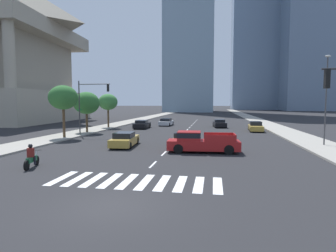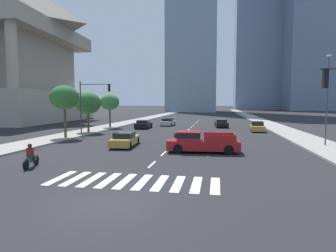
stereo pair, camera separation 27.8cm
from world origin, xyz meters
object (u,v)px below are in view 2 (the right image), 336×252
at_px(street_tree_second, 88,103).
at_px(sedan_gold_2, 185,139).
at_px(sedan_black_1, 221,124).
at_px(sedan_silver_5, 168,122).
at_px(pickup_truck, 200,142).
at_px(sedan_black_4, 144,124).
at_px(motorcycle_lead, 31,158).
at_px(sedan_gold_3, 125,140).
at_px(traffic_signal_far, 91,98).
at_px(street_lamp_east, 327,94).
at_px(street_tree_nearest, 64,98).
at_px(street_tree_third, 110,102).
at_px(sedan_gold_0, 257,127).

bearing_deg(street_tree_second, sedan_gold_2, -31.91).
height_order(sedan_black_1, sedan_silver_5, sedan_black_1).
relative_size(pickup_truck, sedan_black_4, 1.23).
bearing_deg(motorcycle_lead, sedan_silver_5, -17.88).
relative_size(sedan_gold_3, traffic_signal_far, 0.75).
distance_m(street_lamp_east, street_tree_nearest, 26.55).
height_order(pickup_truck, sedan_gold_3, pickup_truck).
height_order(sedan_black_1, sedan_gold_2, sedan_black_1).
xyz_separation_m(sedan_gold_2, street_lamp_east, (12.67, 1.22, 4.24)).
height_order(sedan_black_4, street_tree_nearest, street_tree_nearest).
height_order(street_lamp_east, street_tree_third, street_lamp_east).
xyz_separation_m(sedan_black_1, street_lamp_east, (8.99, -19.24, 4.18)).
height_order(pickup_truck, sedan_black_4, pickup_truck).
xyz_separation_m(motorcycle_lead, sedan_gold_2, (8.24, 10.77, -0.04)).
xyz_separation_m(pickup_truck, sedan_gold_3, (-6.93, 2.04, -0.21)).
height_order(sedan_black_1, street_tree_third, street_tree_third).
xyz_separation_m(motorcycle_lead, street_tree_second, (-5.58, 19.37, 3.36)).
distance_m(sedan_black_4, sedan_silver_5, 6.59).
distance_m(sedan_gold_0, sedan_gold_3, 21.41).
relative_size(motorcycle_lead, street_tree_third, 0.39).
bearing_deg(sedan_silver_5, sedan_black_4, 157.85).
height_order(sedan_gold_2, sedan_black_4, sedan_black_4).
bearing_deg(motorcycle_lead, sedan_gold_0, -46.58).
height_order(sedan_black_1, sedan_gold_3, sedan_black_1).
bearing_deg(sedan_gold_2, sedan_silver_5, -160.35).
bearing_deg(traffic_signal_far, sedan_black_1, 42.94).
distance_m(motorcycle_lead, sedan_black_1, 33.43).
relative_size(sedan_gold_0, sedan_gold_3, 1.01).
bearing_deg(sedan_black_1, sedan_gold_3, -27.62).
height_order(sedan_gold_3, street_tree_second, street_tree_second).
bearing_deg(sedan_gold_2, sedan_black_1, 175.58).
relative_size(sedan_silver_5, street_tree_second, 0.86).
relative_size(pickup_truck, street_tree_third, 1.10).
relative_size(traffic_signal_far, street_tree_second, 1.23).
xyz_separation_m(sedan_black_4, street_tree_nearest, (-5.49, -13.47, 3.93)).
xyz_separation_m(street_tree_nearest, street_tree_second, (0.00, 5.74, -0.60)).
xyz_separation_m(sedan_gold_3, sedan_black_4, (-3.01, 17.94, 0.01)).
bearing_deg(sedan_gold_0, traffic_signal_far, -63.55).
xyz_separation_m(sedan_gold_0, sedan_black_1, (-4.88, 5.76, -0.01)).
bearing_deg(street_tree_third, motorcycle_lead, -78.33).
height_order(sedan_gold_2, sedan_silver_5, sedan_silver_5).
bearing_deg(street_tree_second, sedan_gold_3, -50.19).
bearing_deg(sedan_gold_3, sedan_black_1, -26.34).
height_order(sedan_gold_3, street_tree_third, street_tree_third).
distance_m(pickup_truck, sedan_gold_2, 4.00).
relative_size(sedan_black_4, traffic_signal_far, 0.73).
height_order(motorcycle_lead, sedan_silver_5, motorcycle_lead).
bearing_deg(sedan_black_4, sedan_gold_2, -154.47).
xyz_separation_m(sedan_gold_0, street_lamp_east, (4.11, -13.48, 4.17)).
bearing_deg(sedan_gold_2, motorcycle_lead, -31.64).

